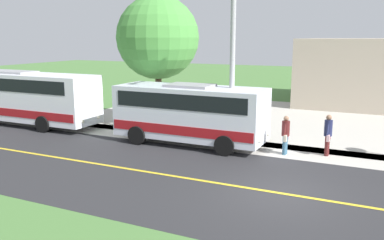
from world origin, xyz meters
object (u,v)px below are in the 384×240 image
at_px(pedestrian_with_bags, 328,134).
at_px(pedestrian_waiting, 286,134).
at_px(tree_curbside, 158,38).
at_px(shuttle_bus_front, 190,111).
at_px(transit_bus_rear, 10,94).
at_px(street_light_pole, 231,60).

bearing_deg(pedestrian_with_bags, pedestrian_waiting, -70.43).
bearing_deg(tree_curbside, shuttle_bus_front, 49.37).
height_order(shuttle_bus_front, tree_curbside, tree_curbside).
height_order(pedestrian_waiting, tree_curbside, tree_curbside).
bearing_deg(tree_curbside, transit_bus_rear, -70.99).
bearing_deg(pedestrian_waiting, shuttle_bus_front, -88.25).
relative_size(shuttle_bus_front, transit_bus_rear, 0.61).
height_order(shuttle_bus_front, transit_bus_rear, transit_bus_rear).
xyz_separation_m(shuttle_bus_front, transit_bus_rear, (0.05, -11.84, 0.13)).
bearing_deg(pedestrian_with_bags, tree_curbside, -102.59).
distance_m(pedestrian_with_bags, street_light_pole, 5.30).
distance_m(street_light_pole, tree_curbside, 5.92).
distance_m(transit_bus_rear, pedestrian_waiting, 16.39).
relative_size(transit_bus_rear, street_light_pole, 1.65).
distance_m(shuttle_bus_front, tree_curbside, 5.59).
bearing_deg(tree_curbside, pedestrian_waiting, 70.85).
bearing_deg(shuttle_bus_front, transit_bus_rear, -89.78).
distance_m(shuttle_bus_front, street_light_pole, 3.12).
relative_size(street_light_pole, tree_curbside, 0.99).
relative_size(shuttle_bus_front, tree_curbside, 1.00).
relative_size(shuttle_bus_front, pedestrian_with_bags, 4.07).
relative_size(transit_bus_rear, pedestrian_with_bags, 6.66).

